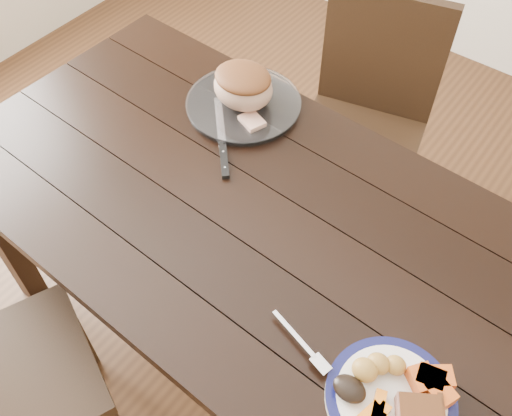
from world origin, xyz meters
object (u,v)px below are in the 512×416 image
Objects in this scene: chair_far at (366,113)px; serving_platter at (244,105)px; dining_table at (237,222)px; pork_slice at (419,413)px; fork at (304,346)px; roast_joint at (243,87)px; dinner_plate at (390,399)px; carving_knife at (223,151)px.

chair_far is 2.78× the size of serving_platter.
pork_slice is at bearing -19.39° from dining_table.
chair_far is 5.28× the size of fork.
chair_far is at bearing 64.94° from roast_joint.
roast_joint is (-0.79, 0.51, 0.07)m from dinner_plate.
roast_joint is (-0.59, 0.53, 0.06)m from fork.
dining_table is at bearing 160.61° from pork_slice.
dining_table is at bearing 75.62° from chair_far.
dining_table is 19.21× the size of pork_slice.
fork is at bearing -42.22° from roast_joint.
chair_far is 11.01× the size of pork_slice.
pork_slice is (0.06, -0.00, 0.03)m from dinner_plate.
pork_slice is at bearing 109.00° from chair_far.
dining_table is 0.69m from pork_slice.
serving_platter is 3.96× the size of pork_slice.
pork_slice is 0.48× the size of fork.
serving_platter is 0.79m from fork.
dining_table is at bearing -54.63° from roast_joint.
fork is 0.79m from roast_joint.
pork_slice is 0.46× the size of roast_joint.
dinner_plate is 0.94m from serving_platter.
fork reaches higher than dining_table.
roast_joint reaches higher than pork_slice.
roast_joint is at bearing 152.45° from fork.
carving_knife is at bearing -68.47° from serving_platter.
roast_joint is at bearing 157.64° from carving_knife.
chair_far reaches higher than dining_table.
pork_slice is at bearing 22.63° from carving_knife.
pork_slice is at bearing -31.57° from serving_platter.
dining_table is at bearing 162.58° from fork.
chair_far is 1.07m from fork.
fork is at bearing -175.33° from dinner_plate.
pork_slice is at bearing 17.21° from fork.
carving_knife is at bearing 140.83° from dining_table.
pork_slice is (0.64, -0.22, 0.13)m from dining_table.
dinner_plate is 0.20m from fork.
dining_table is 6.62× the size of carving_knife.
roast_joint reaches higher than carving_knife.
fork is 0.72× the size of carving_knife.
roast_joint is at bearing 0.00° from serving_platter.
chair_far is at bearing 64.94° from serving_platter.
dining_table is 0.38m from serving_platter.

